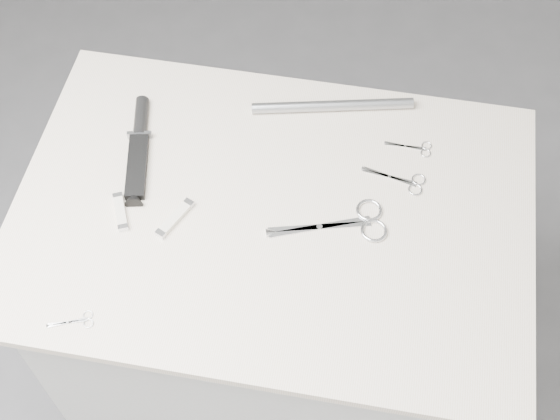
% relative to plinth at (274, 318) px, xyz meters
% --- Properties ---
extents(ground, '(4.00, 4.00, 0.01)m').
position_rel_plinth_xyz_m(ground, '(0.00, 0.00, -0.46)').
color(ground, slate).
rests_on(ground, ground).
extents(plinth, '(0.90, 0.60, 0.90)m').
position_rel_plinth_xyz_m(plinth, '(0.00, 0.00, 0.00)').
color(plinth, silver).
rests_on(plinth, ground).
extents(display_board, '(1.00, 0.70, 0.02)m').
position_rel_plinth_xyz_m(display_board, '(0.00, 0.00, 0.46)').
color(display_board, beige).
rests_on(display_board, plinth).
extents(large_shears, '(0.23, 0.12, 0.01)m').
position_rel_plinth_xyz_m(large_shears, '(0.16, -0.00, 0.47)').
color(large_shears, silver).
rests_on(large_shears, display_board).
extents(embroidery_scissors_a, '(0.13, 0.06, 0.00)m').
position_rel_plinth_xyz_m(embroidery_scissors_a, '(0.25, 0.12, 0.47)').
color(embroidery_scissors_a, silver).
rests_on(embroidery_scissors_a, display_board).
extents(embroidery_scissors_b, '(0.10, 0.04, 0.00)m').
position_rel_plinth_xyz_m(embroidery_scissors_b, '(0.26, 0.20, 0.47)').
color(embroidery_scissors_b, silver).
rests_on(embroidery_scissors_b, display_board).
extents(tiny_scissors, '(0.08, 0.05, 0.00)m').
position_rel_plinth_xyz_m(tiny_scissors, '(-0.29, -0.29, 0.47)').
color(tiny_scissors, silver).
rests_on(tiny_scissors, display_board).
extents(sheathed_knife, '(0.09, 0.26, 0.03)m').
position_rel_plinth_xyz_m(sheathed_knife, '(-0.30, 0.11, 0.48)').
color(sheathed_knife, black).
rests_on(sheathed_knife, display_board).
extents(pocket_knife_a, '(0.06, 0.10, 0.01)m').
position_rel_plinth_xyz_m(pocket_knife_a, '(-0.18, -0.05, 0.48)').
color(pocket_knife_a, silver).
rests_on(pocket_knife_a, display_board).
extents(pocket_knife_b, '(0.05, 0.08, 0.01)m').
position_rel_plinth_xyz_m(pocket_knife_b, '(-0.28, -0.06, 0.48)').
color(pocket_knife_b, silver).
rests_on(pocket_knife_b, display_board).
extents(metal_rail, '(0.34, 0.10, 0.02)m').
position_rel_plinth_xyz_m(metal_rail, '(0.08, 0.28, 0.48)').
color(metal_rail, '#92959A').
rests_on(metal_rail, display_board).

